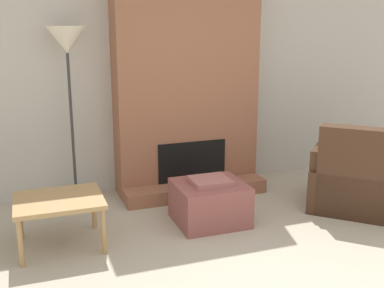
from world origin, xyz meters
The scene contains 6 objects.
wall_back centered at (0.00, 2.65, 1.30)m, with size 7.28×0.06×2.60m, color #BCB7AD.
fireplace centered at (0.00, 2.42, 1.25)m, with size 1.61×0.67×2.60m.
ottoman centered at (-0.11, 1.41, 0.21)m, with size 0.66×0.61×0.45m.
armchair centered at (1.46, 1.22, 0.30)m, with size 1.26×1.26×0.92m.
side_table centered at (-1.52, 1.37, 0.39)m, with size 0.74×0.63×0.44m.
floor_lamp_left centered at (-1.28, 2.39, 1.64)m, with size 0.39×0.39×1.86m.
Camera 1 is at (-1.75, -2.65, 1.91)m, focal length 45.00 mm.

